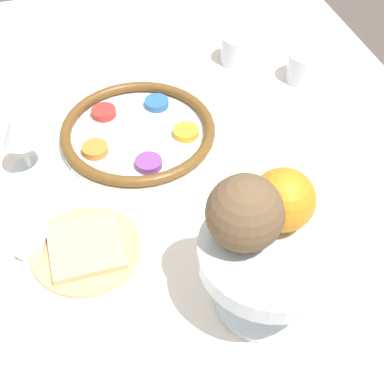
{
  "coord_description": "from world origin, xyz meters",
  "views": [
    {
      "loc": [
        0.66,
        -0.14,
        1.42
      ],
      "look_at": [
        0.09,
        0.02,
        0.79
      ],
      "focal_mm": 50.0,
      "sensor_mm": 36.0,
      "label": 1
    }
  ],
  "objects_px": {
    "wine_glass": "(18,129)",
    "cup_near": "(304,67)",
    "cup_mid": "(237,49)",
    "orange_fruit": "(283,200)",
    "fruit_stand": "(269,260)",
    "napkin_roll": "(39,210)",
    "coconut": "(245,213)",
    "seder_plate": "(138,132)",
    "bread_plate": "(86,248)"
  },
  "relations": [
    {
      "from": "seder_plate",
      "to": "orange_fruit",
      "type": "xyz_separation_m",
      "value": [
        0.36,
        0.12,
        0.16
      ]
    },
    {
      "from": "cup_near",
      "to": "fruit_stand",
      "type": "bearing_deg",
      "value": -29.79
    },
    {
      "from": "fruit_stand",
      "to": "coconut",
      "type": "xyz_separation_m",
      "value": [
        -0.02,
        -0.03,
        0.08
      ]
    },
    {
      "from": "orange_fruit",
      "to": "cup_near",
      "type": "xyz_separation_m",
      "value": [
        -0.45,
        0.25,
        -0.14
      ]
    },
    {
      "from": "cup_mid",
      "to": "orange_fruit",
      "type": "bearing_deg",
      "value": -14.19
    },
    {
      "from": "orange_fruit",
      "to": "coconut",
      "type": "relative_size",
      "value": 0.85
    },
    {
      "from": "cup_mid",
      "to": "napkin_roll",
      "type": "bearing_deg",
      "value": -53.16
    },
    {
      "from": "coconut",
      "to": "seder_plate",
      "type": "bearing_deg",
      "value": -169.9
    },
    {
      "from": "seder_plate",
      "to": "wine_glass",
      "type": "relative_size",
      "value": 2.26
    },
    {
      "from": "bread_plate",
      "to": "napkin_roll",
      "type": "xyz_separation_m",
      "value": [
        -0.09,
        -0.06,
        0.01
      ]
    },
    {
      "from": "wine_glass",
      "to": "cup_near",
      "type": "distance_m",
      "value": 0.6
    },
    {
      "from": "orange_fruit",
      "to": "napkin_roll",
      "type": "relative_size",
      "value": 0.47
    },
    {
      "from": "orange_fruit",
      "to": "coconut",
      "type": "distance_m",
      "value": 0.06
    },
    {
      "from": "wine_glass",
      "to": "cup_mid",
      "type": "xyz_separation_m",
      "value": [
        -0.22,
        0.47,
        -0.06
      ]
    },
    {
      "from": "coconut",
      "to": "cup_mid",
      "type": "height_order",
      "value": "coconut"
    },
    {
      "from": "fruit_stand",
      "to": "napkin_roll",
      "type": "distance_m",
      "value": 0.39
    },
    {
      "from": "coconut",
      "to": "cup_near",
      "type": "xyz_separation_m",
      "value": [
        -0.46,
        0.31,
        -0.15
      ]
    },
    {
      "from": "napkin_roll",
      "to": "cup_mid",
      "type": "bearing_deg",
      "value": 126.84
    },
    {
      "from": "fruit_stand",
      "to": "orange_fruit",
      "type": "bearing_deg",
      "value": 145.29
    },
    {
      "from": "orange_fruit",
      "to": "cup_near",
      "type": "distance_m",
      "value": 0.54
    },
    {
      "from": "orange_fruit",
      "to": "cup_mid",
      "type": "xyz_separation_m",
      "value": [
        -0.55,
        0.14,
        -0.14
      ]
    },
    {
      "from": "napkin_roll",
      "to": "cup_near",
      "type": "xyz_separation_m",
      "value": [
        -0.24,
        0.57,
        0.01
      ]
    },
    {
      "from": "coconut",
      "to": "wine_glass",
      "type": "bearing_deg",
      "value": -141.99
    },
    {
      "from": "fruit_stand",
      "to": "cup_near",
      "type": "height_order",
      "value": "fruit_stand"
    },
    {
      "from": "bread_plate",
      "to": "seder_plate",
      "type": "bearing_deg",
      "value": 150.84
    },
    {
      "from": "fruit_stand",
      "to": "cup_near",
      "type": "relative_size",
      "value": 2.64
    },
    {
      "from": "fruit_stand",
      "to": "wine_glass",
      "type": "bearing_deg",
      "value": -140.63
    },
    {
      "from": "seder_plate",
      "to": "napkin_roll",
      "type": "height_order",
      "value": "napkin_roll"
    },
    {
      "from": "bread_plate",
      "to": "wine_glass",
      "type": "bearing_deg",
      "value": -161.35
    },
    {
      "from": "orange_fruit",
      "to": "cup_near",
      "type": "relative_size",
      "value": 1.16
    },
    {
      "from": "seder_plate",
      "to": "napkin_roll",
      "type": "relative_size",
      "value": 1.62
    },
    {
      "from": "seder_plate",
      "to": "fruit_stand",
      "type": "xyz_separation_m",
      "value": [
        0.4,
        0.1,
        0.08
      ]
    },
    {
      "from": "cup_mid",
      "to": "seder_plate",
      "type": "bearing_deg",
      "value": -53.85
    },
    {
      "from": "bread_plate",
      "to": "cup_mid",
      "type": "height_order",
      "value": "cup_mid"
    },
    {
      "from": "coconut",
      "to": "bread_plate",
      "type": "relative_size",
      "value": 0.57
    },
    {
      "from": "coconut",
      "to": "cup_mid",
      "type": "distance_m",
      "value": 0.62
    },
    {
      "from": "orange_fruit",
      "to": "cup_mid",
      "type": "distance_m",
      "value": 0.59
    },
    {
      "from": "seder_plate",
      "to": "cup_near",
      "type": "height_order",
      "value": "cup_near"
    },
    {
      "from": "fruit_stand",
      "to": "cup_near",
      "type": "xyz_separation_m",
      "value": [
        -0.49,
        0.28,
        -0.07
      ]
    },
    {
      "from": "fruit_stand",
      "to": "bread_plate",
      "type": "distance_m",
      "value": 0.3
    },
    {
      "from": "wine_glass",
      "to": "cup_near",
      "type": "height_order",
      "value": "wine_glass"
    },
    {
      "from": "orange_fruit",
      "to": "cup_mid",
      "type": "height_order",
      "value": "orange_fruit"
    },
    {
      "from": "orange_fruit",
      "to": "napkin_roll",
      "type": "distance_m",
      "value": 0.41
    },
    {
      "from": "wine_glass",
      "to": "fruit_stand",
      "type": "bearing_deg",
      "value": 39.37
    },
    {
      "from": "cup_near",
      "to": "cup_mid",
      "type": "relative_size",
      "value": 1.0
    },
    {
      "from": "coconut",
      "to": "orange_fruit",
      "type": "bearing_deg",
      "value": 103.26
    },
    {
      "from": "orange_fruit",
      "to": "cup_mid",
      "type": "bearing_deg",
      "value": 165.81
    },
    {
      "from": "seder_plate",
      "to": "orange_fruit",
      "type": "height_order",
      "value": "orange_fruit"
    },
    {
      "from": "cup_mid",
      "to": "wine_glass",
      "type": "bearing_deg",
      "value": -65.03
    },
    {
      "from": "cup_near",
      "to": "wine_glass",
      "type": "bearing_deg",
      "value": -78.84
    }
  ]
}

